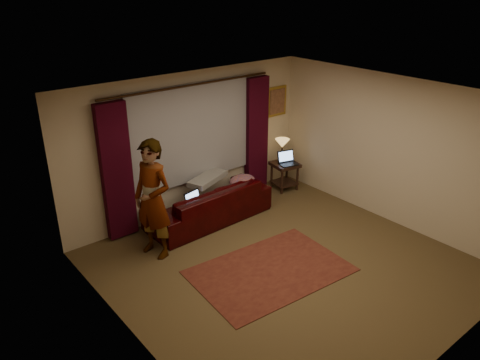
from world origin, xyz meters
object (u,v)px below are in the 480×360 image
at_px(laptop_sofa, 198,200).
at_px(laptop_table, 289,158).
at_px(person, 153,200).
at_px(sofa, 209,197).
at_px(end_table, 284,176).
at_px(tiffany_lamp, 282,150).

bearing_deg(laptop_sofa, laptop_table, -7.05).
distance_m(laptop_table, person, 3.33).
height_order(sofa, laptop_table, sofa).
distance_m(laptop_sofa, person, 1.01).
distance_m(laptop_sofa, laptop_table, 2.38).
distance_m(end_table, laptop_table, 0.43).
height_order(laptop_sofa, end_table, laptop_sofa).
bearing_deg(sofa, end_table, -178.68).
bearing_deg(laptop_table, tiffany_lamp, 97.01).
relative_size(tiffany_lamp, person, 0.25).
distance_m(laptop_sofa, end_table, 2.42).
bearing_deg(tiffany_lamp, person, -169.68).
distance_m(end_table, person, 3.41).
bearing_deg(person, end_table, 82.20).
bearing_deg(end_table, tiffany_lamp, 77.43).
bearing_deg(sofa, tiffany_lamp, -175.11).
bearing_deg(tiffany_lamp, sofa, -173.53).
distance_m(sofa, tiffany_lamp, 2.07).
relative_size(laptop_sofa, tiffany_lamp, 0.79).
relative_size(sofa, person, 1.21).
xyz_separation_m(tiffany_lamp, person, (-3.33, -0.61, 0.14)).
bearing_deg(laptop_table, laptop_sofa, -159.64).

